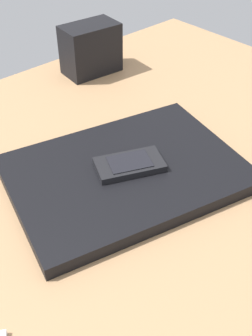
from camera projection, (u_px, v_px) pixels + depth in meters
desk_surface at (101, 185)px, 65.98cm from camera, size 120.00×80.00×3.00cm
laptop_closed at (126, 173)px, 64.30cm from camera, size 40.19×32.73×2.13cm
cell_phone_on_laptop at (130, 164)px, 63.30cm from camera, size 11.73×9.36×1.19cm
desk_organizer at (91, 49)px, 89.74cm from camera, size 12.71×8.38×10.64cm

